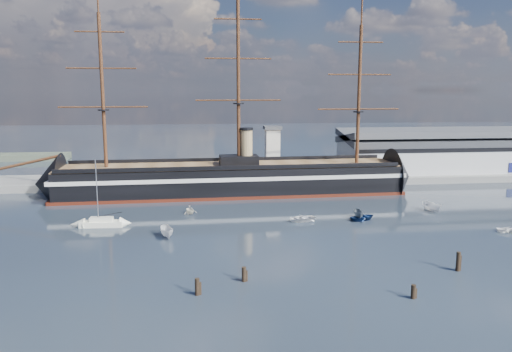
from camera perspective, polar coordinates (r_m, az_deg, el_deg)
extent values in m
plane|color=black|center=(114.28, 2.80, -3.97)|extent=(600.00, 600.00, 0.00)
cube|color=slate|center=(150.69, 4.33, -0.63)|extent=(180.00, 18.00, 2.00)
cube|color=#B7BABC|center=(169.04, 20.30, 2.32)|extent=(62.00, 20.00, 10.00)
cube|color=#3F4247|center=(168.47, 20.41, 4.21)|extent=(63.00, 21.00, 2.00)
cube|color=silver|center=(145.22, 1.88, 2.59)|extent=(4.00, 4.00, 14.00)
cube|color=#3F4247|center=(144.48, 1.90, 5.55)|extent=(5.00, 5.00, 1.00)
cube|color=black|center=(131.82, -2.83, -0.34)|extent=(88.42, 18.49, 7.00)
cube|color=silver|center=(131.62, -2.84, 0.17)|extent=(90.42, 18.78, 1.00)
cube|color=#4A190E|center=(132.51, -2.82, -1.90)|extent=(90.42, 18.74, 0.90)
cone|color=black|center=(137.01, -22.63, -0.83)|extent=(14.44, 16.07, 15.68)
cone|color=black|center=(142.61, 16.16, -0.07)|extent=(11.44, 15.99, 15.68)
cube|color=brown|center=(131.24, -2.84, 1.20)|extent=(88.38, 17.21, 0.40)
cube|color=black|center=(131.18, -1.98, 1.82)|extent=(10.17, 6.28, 2.50)
cylinder|color=tan|center=(130.92, -1.11, 3.36)|extent=(3.20, 3.20, 9.00)
cylinder|color=#381E0F|center=(137.84, -24.97, 1.30)|extent=(17.76, 1.20, 4.43)
cylinder|color=#381E0F|center=(131.64, -17.14, 9.20)|extent=(0.90, 0.90, 38.00)
cylinder|color=#381E0F|center=(129.94, -2.03, 10.50)|extent=(0.90, 0.90, 42.00)
cylinder|color=#381E0F|center=(136.29, 11.69, 9.01)|extent=(0.90, 0.90, 36.00)
cube|color=white|center=(105.59, -17.23, -5.24)|extent=(8.59, 2.87, 1.13)
cube|color=white|center=(105.37, -17.25, -4.76)|extent=(4.60, 2.01, 0.91)
cylinder|color=#B2B2B7|center=(104.20, -17.72, -1.63)|extent=(0.18, 0.18, 12.45)
imported|color=silver|center=(95.06, -10.11, -6.96)|extent=(6.81, 3.76, 2.58)
imported|color=navy|center=(108.57, 12.14, -4.92)|extent=(2.77, 3.94, 1.71)
imported|color=slate|center=(109.38, 11.63, -4.79)|extent=(5.81, 2.71, 2.24)
imported|color=white|center=(112.14, -7.54, -4.31)|extent=(6.14, 4.65, 2.07)
imported|color=white|center=(108.70, 26.95, -5.76)|extent=(2.01, 3.03, 1.31)
imported|color=white|center=(120.38, 19.43, -3.82)|extent=(6.89, 4.05, 2.60)
imported|color=white|center=(105.54, 5.19, -5.16)|extent=(2.48, 3.95, 1.72)
cylinder|color=black|center=(69.19, -6.72, -13.36)|extent=(0.64, 0.64, 3.06)
cylinder|color=black|center=(70.80, 17.50, -13.21)|extent=(0.64, 0.64, 2.62)
cylinder|color=black|center=(83.07, 22.04, -10.02)|extent=(0.64, 0.64, 3.69)
cylinder|color=black|center=(73.26, -1.39, -11.95)|extent=(0.64, 0.64, 2.86)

